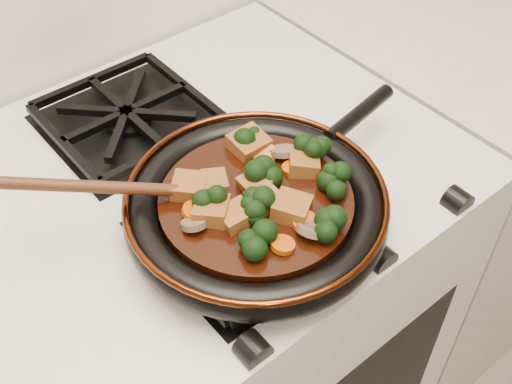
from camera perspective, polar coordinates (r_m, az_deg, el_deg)
stove at (r=1.25m, az=-4.89°, el=-13.35°), size 0.76×0.60×0.90m
burner_grate_front at (r=0.81m, az=-1.07°, el=-3.02°), size 0.23×0.23×0.03m
burner_grate_back at (r=0.98m, az=-11.38°, el=6.54°), size 0.23×0.23×0.03m
skillet at (r=0.79m, az=0.11°, el=-1.23°), size 0.45×0.33×0.05m
braising_sauce at (r=0.79m, az=-0.00°, el=-1.07°), size 0.24×0.24×0.02m
tofu_cube_0 at (r=0.76m, az=3.18°, el=-1.46°), size 0.06×0.06×0.03m
tofu_cube_1 at (r=0.75m, az=-1.78°, el=-2.20°), size 0.04×0.04×0.03m
tofu_cube_2 at (r=0.84m, az=-0.66°, el=4.29°), size 0.05×0.05×0.03m
tofu_cube_3 at (r=0.76m, az=-3.94°, el=-1.67°), size 0.06×0.06×0.03m
tofu_cube_4 at (r=0.78m, az=-0.12°, el=0.61°), size 0.04×0.04×0.02m
tofu_cube_5 at (r=0.79m, az=-3.71°, el=0.78°), size 0.04×0.05×0.02m
tofu_cube_6 at (r=0.81m, az=4.28°, el=2.37°), size 0.05×0.05×0.03m
tofu_cube_7 at (r=0.78m, az=-5.95°, el=0.43°), size 0.06×0.06×0.02m
tofu_cube_8 at (r=0.77m, az=0.71°, el=-0.69°), size 0.04×0.04×0.03m
broccoli_floret_0 at (r=0.74m, az=6.49°, el=-3.00°), size 0.08×0.07×0.07m
broccoli_floret_1 at (r=0.79m, az=6.99°, el=0.80°), size 0.08×0.08×0.07m
broccoli_floret_2 at (r=0.79m, az=0.47°, el=0.94°), size 0.08×0.08×0.05m
broccoli_floret_3 at (r=0.82m, az=4.86°, el=3.53°), size 0.08×0.08×0.07m
broccoli_floret_4 at (r=0.84m, az=-0.59°, el=4.40°), size 0.09×0.08×0.06m
broccoli_floret_5 at (r=0.75m, az=0.12°, el=-1.57°), size 0.08×0.09×0.06m
broccoli_floret_6 at (r=0.77m, az=-4.42°, el=-0.46°), size 0.07×0.07×0.06m
broccoli_floret_7 at (r=0.72m, az=-0.07°, el=-4.33°), size 0.06×0.06×0.05m
carrot_coin_0 at (r=0.81m, az=3.34°, el=2.17°), size 0.03×0.03×0.01m
carrot_coin_1 at (r=0.83m, az=0.76°, el=3.39°), size 0.03×0.03×0.02m
carrot_coin_2 at (r=0.75m, az=4.34°, el=-2.68°), size 0.03×0.03×0.02m
carrot_coin_3 at (r=0.76m, az=-5.65°, el=-1.71°), size 0.03×0.03×0.02m
carrot_coin_4 at (r=0.72m, az=2.38°, el=-4.71°), size 0.03×0.03×0.01m
mushroom_slice_0 at (r=0.75m, az=-5.53°, el=-2.84°), size 0.04×0.04×0.02m
mushroom_slice_1 at (r=0.74m, az=4.95°, el=-3.44°), size 0.05×0.05×0.03m
mushroom_slice_2 at (r=0.83m, az=2.52°, el=3.65°), size 0.05×0.05×0.02m
mushroom_slice_3 at (r=0.74m, az=5.52°, el=-2.85°), size 0.04×0.04×0.03m
wooden_spoon at (r=0.77m, az=-9.46°, el=0.25°), size 0.14×0.10×0.23m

